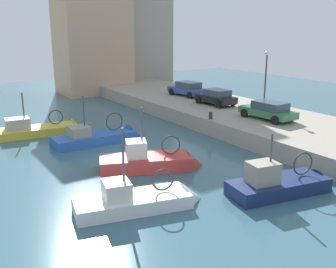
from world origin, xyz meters
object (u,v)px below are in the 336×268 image
(fishing_boat_yellow, at_px, (39,133))
(mooring_bollard_north, at_px, (211,116))
(quay_streetlamp, at_px, (266,71))
(fishing_boat_blue, at_px, (100,140))
(fishing_boat_white, at_px, (141,206))
(parked_car_green, at_px, (268,110))
(parked_car_blue, at_px, (188,89))
(fishing_boat_red, at_px, (152,167))
(fishing_boat_navy, at_px, (283,190))
(parked_car_black, at_px, (216,97))

(fishing_boat_yellow, height_order, mooring_bollard_north, fishing_boat_yellow)
(quay_streetlamp, bearing_deg, fishing_boat_blue, 169.00)
(quay_streetlamp, bearing_deg, fishing_boat_white, -152.73)
(fishing_boat_yellow, distance_m, parked_car_green, 17.35)
(fishing_boat_white, distance_m, parked_car_blue, 23.13)
(fishing_boat_blue, relative_size, fishing_boat_red, 1.04)
(fishing_boat_navy, bearing_deg, fishing_boat_blue, 107.33)
(fishing_boat_red, bearing_deg, parked_car_black, 35.88)
(fishing_boat_white, height_order, parked_car_black, fishing_boat_white)
(fishing_boat_yellow, xyz_separation_m, parked_car_green, (14.53, -9.30, 1.78))
(fishing_boat_blue, xyz_separation_m, mooring_bollard_north, (7.82, -2.72, 1.38))
(fishing_boat_navy, distance_m, fishing_boat_red, 7.45)
(fishing_boat_white, distance_m, parked_car_green, 15.35)
(fishing_boat_white, xyz_separation_m, parked_car_black, (14.38, 12.38, 1.80))
(fishing_boat_blue, xyz_separation_m, fishing_boat_yellow, (-3.12, 4.24, 0.02))
(fishing_boat_yellow, bearing_deg, fishing_boat_navy, -67.45)
(fishing_boat_navy, bearing_deg, quay_streetlamp, 48.51)
(parked_car_black, xyz_separation_m, mooring_bollard_north, (-3.90, -4.17, -0.43))
(fishing_boat_blue, distance_m, fishing_boat_yellow, 5.27)
(parked_car_blue, relative_size, parked_car_green, 0.96)
(parked_car_blue, bearing_deg, mooring_bollard_north, -115.66)
(parked_car_blue, bearing_deg, fishing_boat_red, -131.76)
(fishing_boat_navy, height_order, parked_car_black, fishing_boat_navy)
(fishing_boat_red, bearing_deg, fishing_boat_yellow, 107.52)
(parked_car_blue, height_order, parked_car_black, parked_car_blue)
(fishing_boat_yellow, bearing_deg, parked_car_blue, 8.76)
(fishing_boat_red, height_order, fishing_boat_yellow, fishing_boat_red)
(fishing_boat_navy, height_order, quay_streetlamp, quay_streetlamp)
(fishing_boat_white, bearing_deg, parked_car_blue, 49.54)
(fishing_boat_blue, xyz_separation_m, quay_streetlamp, (13.47, -2.62, 4.36))
(fishing_boat_red, xyz_separation_m, parked_car_blue, (11.95, 13.38, 1.80))
(fishing_boat_white, bearing_deg, quay_streetlamp, 27.27)
(fishing_boat_blue, relative_size, fishing_boat_navy, 1.08)
(parked_car_green, xyz_separation_m, quay_streetlamp, (2.05, 2.44, 2.56))
(quay_streetlamp, bearing_deg, fishing_boat_yellow, 157.54)
(fishing_boat_yellow, bearing_deg, parked_car_green, -32.62)
(fishing_boat_white, relative_size, mooring_bollard_north, 11.29)
(parked_car_black, bearing_deg, parked_car_blue, 83.51)
(fishing_boat_red, distance_m, fishing_boat_yellow, 11.54)
(fishing_boat_blue, distance_m, parked_car_green, 12.61)
(fishing_boat_navy, xyz_separation_m, mooring_bollard_north, (3.70, 10.47, 1.34))
(parked_car_green, relative_size, quay_streetlamp, 0.92)
(parked_car_green, xyz_separation_m, mooring_bollard_north, (-3.60, 2.34, -0.42))
(parked_car_blue, distance_m, mooring_bollard_north, 10.37)
(fishing_boat_red, xyz_separation_m, parked_car_green, (11.06, 1.71, 1.78))
(fishing_boat_blue, bearing_deg, fishing_boat_yellow, 126.36)
(fishing_boat_blue, relative_size, fishing_boat_white, 1.05)
(fishing_boat_white, height_order, parked_car_green, fishing_boat_white)
(fishing_boat_navy, bearing_deg, parked_car_green, 48.10)
(fishing_boat_navy, bearing_deg, parked_car_blue, 67.55)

